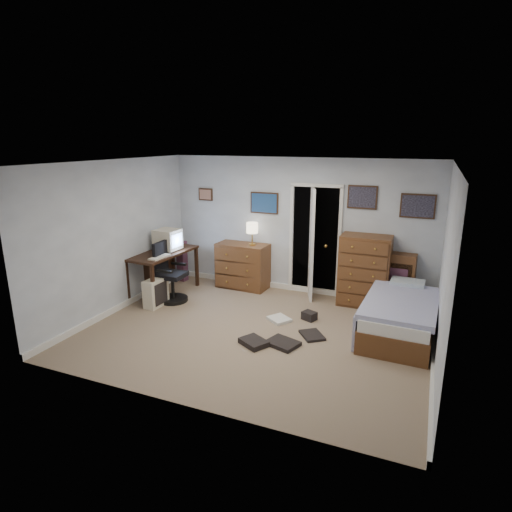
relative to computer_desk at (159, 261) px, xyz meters
The scene contains 15 objects.
floor 2.53m from the computer_desk, 20.46° to the right, with size 5.00×4.00×0.02m, color #836C5A.
computer_desk is the anchor object (origin of this frame).
crt_monitor 0.43m from the computer_desk, 50.28° to the left, with size 0.44×0.41×0.39m.
keyboard 0.49m from the computer_desk, 52.05° to the right, with size 0.16×0.44×0.03m, color beige.
pc_tower 0.74m from the computer_desk, 61.70° to the right, with size 0.25×0.47×0.49m.
office_chair 0.50m from the computer_desk, 32.88° to the right, with size 0.54×0.54×1.07m.
media_stack 0.84m from the computer_desk, 91.60° to the left, with size 0.16×0.16×0.82m, color maroon.
low_dresser 1.59m from the computer_desk, 35.55° to the left, with size 0.98×0.49×0.87m, color brown.
table_lamp 1.83m from the computer_desk, 31.73° to the left, with size 0.23×0.23×0.43m.
doorway 3.02m from the computer_desk, 28.14° to the left, with size 0.96×1.12×2.05m.
tall_dresser 3.71m from the computer_desk, 13.94° to the left, with size 0.84×0.50×1.24m, color brown.
headboard_bookcase 4.02m from the computer_desk, 14.47° to the left, with size 1.07×0.33×0.95m.
bed 4.30m from the computer_desk, ahead, with size 1.08×1.92×0.62m.
wall_posters 3.27m from the computer_desk, 21.35° to the left, with size 4.38×0.04×0.60m.
floor_clutter 2.90m from the computer_desk, 16.58° to the right, with size 1.16×1.48×0.13m.
Camera 1 is at (2.28, -5.46, 2.82)m, focal length 30.00 mm.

